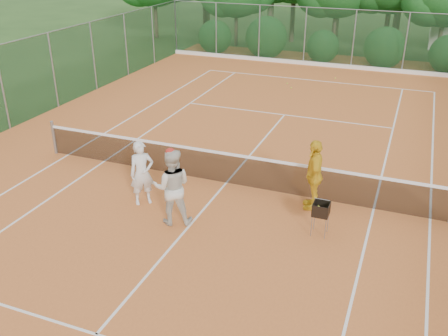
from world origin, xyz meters
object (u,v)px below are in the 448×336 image
Objects in this scene: player_center_grp at (172,187)px; ball_hopper at (321,210)px; player_white at (142,173)px; player_yellow at (314,175)px.

player_center_grp reaches higher than ball_hopper.
player_yellow is (4.19, 1.40, 0.07)m from player_white.
player_center_grp is at bearing -69.14° from player_white.
player_center_grp is at bearing -168.00° from ball_hopper.
player_center_grp reaches higher than player_white.
player_yellow is at bearing -24.10° from player_white.
player_white is 1.32m from player_center_grp.
player_yellow is at bearing 109.86° from ball_hopper.
player_center_grp is (1.17, -0.59, 0.11)m from player_white.
player_center_grp is 2.36× the size of ball_hopper.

